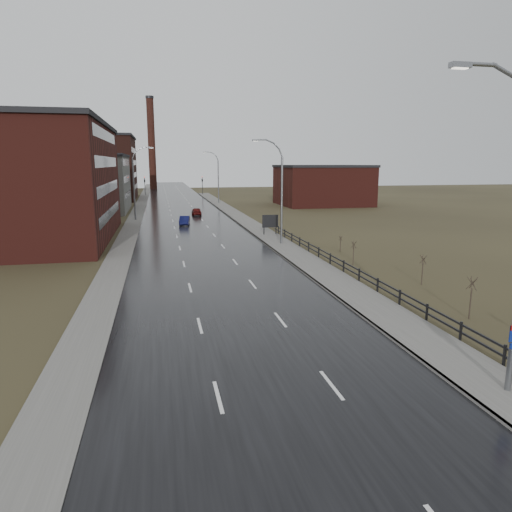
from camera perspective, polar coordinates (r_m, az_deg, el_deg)
name	(u,v)px	position (r m, az deg, el deg)	size (l,w,h in m)	color
ground	(308,454)	(15.48, 6.56, -23.39)	(320.00, 320.00, 0.00)	#2D2819
road	(188,220)	(72.66, -8.56, 4.42)	(14.00, 300.00, 0.06)	black
sidewalk_right	(282,246)	(49.49, 3.25, 1.31)	(3.20, 180.00, 0.18)	#595651
curb_right	(268,246)	(49.12, 1.54, 1.25)	(0.16, 180.00, 0.18)	slate
sidewalk_left	(134,222)	(72.64, -15.04, 4.18)	(2.40, 260.00, 0.12)	#595651
warehouse_near	(7,182)	(59.46, -28.64, 8.12)	(22.44, 28.56, 13.50)	#471914
warehouse_mid	(82,183)	(91.12, -20.87, 8.52)	(16.32, 20.40, 10.50)	slate
warehouse_far	(80,168)	(121.47, -21.18, 10.24)	(26.52, 24.48, 15.50)	#331611
building_right	(322,185)	(100.23, 8.31, 8.77)	(18.36, 16.32, 8.50)	#471914
smokestack	(152,143)	(162.15, -12.92, 13.58)	(2.70, 2.70, 30.70)	#331611
streetlight_right_mid	(279,192)	(49.74, 2.91, 8.04)	(3.36, 0.28, 11.35)	slate
streetlight_left	(136,183)	(74.14, -14.81, 8.82)	(3.36, 0.28, 11.35)	slate
streetlight_right_far	(217,177)	(102.83, -4.90, 9.80)	(3.36, 0.28, 11.35)	slate
guardrail	(363,276)	(34.57, 13.25, -2.40)	(0.10, 53.05, 1.10)	black
shrub_c	(471,297)	(28.98, 25.28, -4.65)	(0.59, 0.62, 2.49)	#382D23
shrub_d	(423,269)	(35.81, 20.11, -1.54)	(0.53, 0.56, 2.24)	#382D23
shrub_e	(354,252)	(41.14, 12.09, 0.46)	(0.51, 0.54, 2.13)	#382D23
shrub_f	(340,243)	(47.19, 10.51, 1.57)	(0.39, 0.41, 1.60)	#382D23
billboard	(270,222)	(56.50, 1.78, 4.30)	(2.02, 0.17, 2.62)	black
traffic_light_left	(145,179)	(132.12, -13.76, 9.35)	(0.58, 2.73, 5.30)	black
traffic_light_right	(202,178)	(132.63, -6.74, 9.60)	(0.58, 2.73, 5.30)	black
car_near	(185,221)	(67.25, -8.92, 4.37)	(1.36, 3.89, 1.28)	#0C0F3D
car_far	(197,212)	(79.70, -7.44, 5.53)	(1.56, 3.88, 1.32)	#4E0E0D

